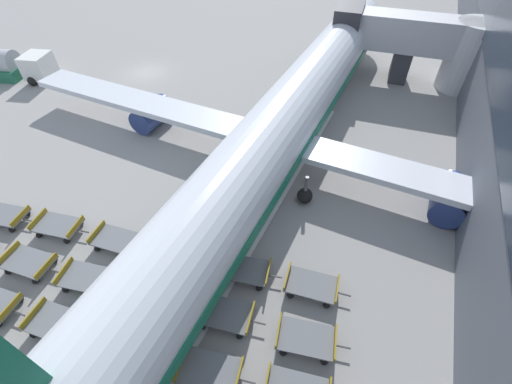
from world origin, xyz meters
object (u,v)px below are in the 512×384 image
(baggage_dolly_row_mid_a_col_d, at_px, (130,345))
(baggage_dolly_row_mid_b_col_e, at_px, (225,314))
(baggage_dolly_row_mid_b_col_f, at_px, (306,339))
(baggage_dolly_row_far_col_a, at_px, (5,215))
(baggage_dolly_row_near_col_c, at_px, (12,384))
(baggage_dolly_row_mid_b_col_d, at_px, (153,294))
(baggage_dolly_row_far_col_c, at_px, (117,240))
(airplane, at_px, (285,122))
(baggage_dolly_row_mid_a_col_e, at_px, (210,372))
(baggage_dolly_row_far_col_d, at_px, (173,255))
(baggage_dolly_row_mid_a_col_c, at_px, (58,324))
(baggage_dolly_row_far_col_b, at_px, (58,226))
(baggage_dolly_row_far_col_e, at_px, (245,270))
(baggage_dolly_row_mid_b_col_b, at_px, (29,262))
(fuel_tanker_primary, at_px, (2,65))
(baggage_dolly_row_mid_b_col_c, at_px, (87,278))
(baggage_dolly_row_far_col_f, at_px, (311,285))

(baggage_dolly_row_mid_a_col_d, height_order, baggage_dolly_row_mid_b_col_e, same)
(baggage_dolly_row_mid_b_col_f, bearing_deg, baggage_dolly_row_far_col_a, -179.94)
(baggage_dolly_row_near_col_c, distance_m, baggage_dolly_row_mid_b_col_f, 12.62)
(baggage_dolly_row_near_col_c, distance_m, baggage_dolly_row_mid_b_col_d, 6.50)
(baggage_dolly_row_far_col_c, bearing_deg, airplane, 62.66)
(baggage_dolly_row_near_col_c, xyz_separation_m, baggage_dolly_row_mid_a_col_e, (7.38, 3.67, 0.00))
(baggage_dolly_row_far_col_c, relative_size, baggage_dolly_row_far_col_d, 0.99)
(baggage_dolly_row_mid_a_col_c, xyz_separation_m, baggage_dolly_row_far_col_b, (-4.58, 4.54, 0.00))
(baggage_dolly_row_mid_b_col_e, relative_size, baggage_dolly_row_far_col_c, 1.01)
(baggage_dolly_row_near_col_c, distance_m, baggage_dolly_row_far_col_b, 8.71)
(baggage_dolly_row_mid_b_col_f, relative_size, baggage_dolly_row_far_col_d, 1.00)
(baggage_dolly_row_mid_a_col_e, distance_m, baggage_dolly_row_far_col_b, 12.70)
(baggage_dolly_row_mid_a_col_e, distance_m, baggage_dolly_row_mid_b_col_e, 2.60)
(baggage_dolly_row_near_col_c, height_order, baggage_dolly_row_far_col_a, same)
(baggage_dolly_row_far_col_e, bearing_deg, baggage_dolly_row_mid_a_col_c, -138.61)
(baggage_dolly_row_near_col_c, bearing_deg, baggage_dolly_row_mid_b_col_b, 132.38)
(fuel_tanker_primary, bearing_deg, baggage_dolly_row_far_col_b, -32.93)
(baggage_dolly_row_mid_a_col_e, relative_size, baggage_dolly_row_mid_b_col_d, 1.01)
(baggage_dolly_row_mid_a_col_d, distance_m, baggage_dolly_row_mid_a_col_e, 3.88)
(airplane, height_order, baggage_dolly_row_near_col_c, airplane)
(airplane, height_order, baggage_dolly_row_far_col_e, airplane)
(baggage_dolly_row_far_col_e, bearing_deg, baggage_dolly_row_mid_a_col_e, -82.26)
(baggage_dolly_row_far_col_d, bearing_deg, baggage_dolly_row_mid_b_col_b, -153.59)
(baggage_dolly_row_mid_b_col_c, xyz_separation_m, baggage_dolly_row_far_col_e, (7.36, 3.64, 0.00))
(baggage_dolly_row_mid_b_col_f, height_order, baggage_dolly_row_far_col_c, same)
(baggage_dolly_row_mid_b_col_c, bearing_deg, baggage_dolly_row_mid_a_col_e, -10.50)
(baggage_dolly_row_far_col_c, relative_size, baggage_dolly_row_far_col_e, 0.99)
(baggage_dolly_row_mid_a_col_c, bearing_deg, baggage_dolly_row_far_col_b, 135.21)
(fuel_tanker_primary, xyz_separation_m, baggage_dolly_row_far_col_a, (16.72, -13.86, -0.79))
(baggage_dolly_row_mid_b_col_b, relative_size, baggage_dolly_row_far_col_f, 1.00)
(airplane, distance_m, baggage_dolly_row_mid_b_col_c, 15.44)
(baggage_dolly_row_near_col_c, height_order, baggage_dolly_row_mid_a_col_c, same)
(baggage_dolly_row_far_col_c, distance_m, baggage_dolly_row_far_col_f, 11.21)
(baggage_dolly_row_far_col_b, relative_size, baggage_dolly_row_far_col_f, 1.01)
(baggage_dolly_row_mid_b_col_f, bearing_deg, airplane, 114.23)
(baggage_dolly_row_far_col_b, bearing_deg, airplane, 50.61)
(baggage_dolly_row_mid_b_col_d, distance_m, baggage_dolly_row_mid_b_col_f, 7.80)
(fuel_tanker_primary, relative_size, baggage_dolly_row_far_col_d, 2.77)
(fuel_tanker_primary, xyz_separation_m, baggage_dolly_row_mid_a_col_c, (24.96, -17.74, -0.79))
(baggage_dolly_row_mid_a_col_d, relative_size, baggage_dolly_row_far_col_c, 1.00)
(baggage_dolly_row_mid_a_col_c, distance_m, baggage_dolly_row_mid_b_col_b, 4.50)
(airplane, distance_m, fuel_tanker_primary, 30.32)
(baggage_dolly_row_far_col_f, bearing_deg, baggage_dolly_row_far_col_d, -170.93)
(baggage_dolly_row_mid_a_col_d, bearing_deg, baggage_dolly_row_mid_b_col_d, 101.80)
(baggage_dolly_row_mid_b_col_e, xyz_separation_m, baggage_dolly_row_mid_b_col_f, (3.93, 0.41, 0.00))
(baggage_dolly_row_mid_b_col_c, xyz_separation_m, baggage_dolly_row_mid_b_col_d, (3.68, 0.60, 0.00))
(fuel_tanker_primary, relative_size, baggage_dolly_row_mid_a_col_e, 2.76)
(baggage_dolly_row_mid_b_col_d, height_order, baggage_dolly_row_far_col_c, same)
(baggage_dolly_row_far_col_a, bearing_deg, baggage_dolly_row_far_col_d, 7.87)
(baggage_dolly_row_mid_a_col_e, xyz_separation_m, baggage_dolly_row_far_col_f, (2.82, 5.67, 0.00))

